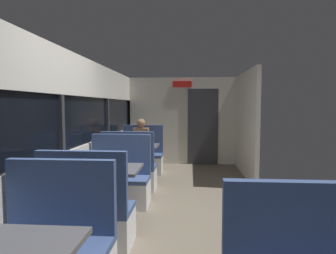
% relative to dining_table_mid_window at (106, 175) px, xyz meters
% --- Properties ---
extents(ground_plane, '(3.30, 9.20, 0.02)m').
position_rel_dining_table_mid_window_xyz_m(ground_plane, '(0.89, -0.12, -0.65)').
color(ground_plane, '#665B4C').
extents(carriage_window_panel_left, '(0.09, 8.48, 2.30)m').
position_rel_dining_table_mid_window_xyz_m(carriage_window_panel_left, '(-0.56, -0.12, 0.47)').
color(carriage_window_panel_left, beige).
rests_on(carriage_window_panel_left, ground_plane).
extents(carriage_end_bulkhead, '(2.90, 0.11, 2.30)m').
position_rel_dining_table_mid_window_xyz_m(carriage_end_bulkhead, '(0.95, 4.07, 0.50)').
color(carriage_end_bulkhead, beige).
rests_on(carriage_end_bulkhead, ground_plane).
extents(carriage_aisle_panel_right, '(0.08, 2.40, 2.30)m').
position_rel_dining_table_mid_window_xyz_m(carriage_aisle_panel_right, '(2.34, 2.88, 0.51)').
color(carriage_aisle_panel_right, beige).
rests_on(carriage_aisle_panel_right, ground_plane).
extents(dining_table_mid_window, '(0.90, 0.70, 0.74)m').
position_rel_dining_table_mid_window_xyz_m(dining_table_mid_window, '(0.00, 0.00, 0.00)').
color(dining_table_mid_window, '#9E9EA3').
rests_on(dining_table_mid_window, ground_plane).
extents(bench_mid_window_facing_end, '(0.95, 0.50, 1.10)m').
position_rel_dining_table_mid_window_xyz_m(bench_mid_window_facing_end, '(0.00, -0.70, -0.31)').
color(bench_mid_window_facing_end, silver).
rests_on(bench_mid_window_facing_end, ground_plane).
extents(bench_mid_window_facing_entry, '(0.95, 0.50, 1.10)m').
position_rel_dining_table_mid_window_xyz_m(bench_mid_window_facing_entry, '(0.00, 0.70, -0.31)').
color(bench_mid_window_facing_entry, silver).
rests_on(bench_mid_window_facing_entry, ground_plane).
extents(dining_table_far_window, '(0.90, 0.70, 0.74)m').
position_rel_dining_table_mid_window_xyz_m(dining_table_far_window, '(0.00, 2.21, 0.00)').
color(dining_table_far_window, '#9E9EA3').
rests_on(dining_table_far_window, ground_plane).
extents(bench_far_window_facing_end, '(0.95, 0.50, 1.10)m').
position_rel_dining_table_mid_window_xyz_m(bench_far_window_facing_end, '(0.00, 1.51, -0.31)').
color(bench_far_window_facing_end, silver).
rests_on(bench_far_window_facing_end, ground_plane).
extents(bench_far_window_facing_entry, '(0.95, 0.50, 1.10)m').
position_rel_dining_table_mid_window_xyz_m(bench_far_window_facing_entry, '(0.00, 2.91, -0.31)').
color(bench_far_window_facing_entry, silver).
rests_on(bench_far_window_facing_entry, ground_plane).
extents(seated_passenger, '(0.47, 0.55, 1.26)m').
position_rel_dining_table_mid_window_xyz_m(seated_passenger, '(0.00, 2.84, -0.10)').
color(seated_passenger, '#26262D').
rests_on(seated_passenger, ground_plane).
extents(coffee_cup_primary, '(0.07, 0.07, 0.09)m').
position_rel_dining_table_mid_window_xyz_m(coffee_cup_primary, '(-0.11, 0.10, 0.15)').
color(coffee_cup_primary, '#B23333').
rests_on(coffee_cup_primary, dining_table_mid_window).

